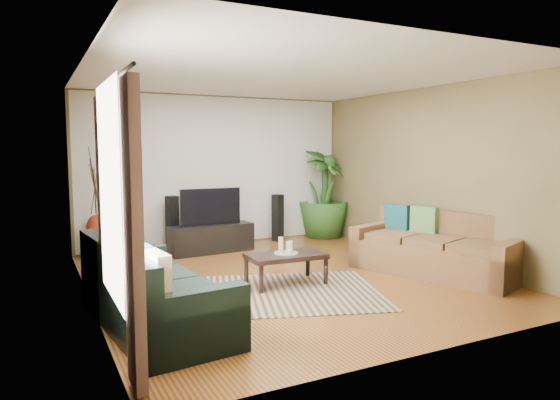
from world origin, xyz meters
TOP-DOWN VIEW (x-y plane):
  - floor at (0.00, 0.00)m, footprint 5.50×5.50m
  - ceiling at (0.00, 0.00)m, footprint 5.50×5.50m
  - wall_back at (0.00, 2.75)m, footprint 5.00×0.00m
  - wall_front at (0.00, -2.75)m, footprint 5.00×0.00m
  - wall_left at (-2.50, 0.00)m, footprint 0.00×5.50m
  - wall_right at (2.50, 0.00)m, footprint 0.00×5.50m
  - backwall_panel at (0.00, 2.74)m, footprint 4.90×0.00m
  - window_pane at (-2.48, -1.60)m, footprint 0.00×1.80m
  - curtain_near at (-2.43, -2.35)m, footprint 0.08×0.35m
  - curtain_far at (-2.43, -0.85)m, footprint 0.08×0.35m
  - curtain_rod at (-2.43, -1.60)m, footprint 0.03×1.90m
  - sofa_left at (-2.00, -1.00)m, footprint 1.18×2.29m
  - sofa_right at (1.97, -0.72)m, footprint 1.70×2.44m
  - area_rug at (-0.45, -0.58)m, footprint 2.95×2.49m
  - coffee_table at (-0.15, -0.28)m, footprint 1.02×0.59m
  - candle_tray at (-0.15, -0.28)m, footprint 0.31×0.31m
  - candle_tall at (-0.21, -0.25)m, footprint 0.06×0.06m
  - candle_mid at (-0.11, -0.32)m, footprint 0.06×0.06m
  - candle_short at (-0.08, -0.22)m, footprint 0.06×0.06m
  - tv_stand at (-0.36, 2.06)m, footprint 1.45×0.54m
  - television at (-0.36, 2.08)m, footprint 1.04×0.06m
  - speaker_left at (-0.91, 2.50)m, footprint 0.21×0.23m
  - speaker_right at (1.11, 2.50)m, footprint 0.21×0.22m
  - potted_plant at (2.12, 2.47)m, footprint 1.30×1.30m
  - plant_pot at (2.12, 2.47)m, footprint 0.32×0.32m
  - pedestal at (-2.14, 2.50)m, footprint 0.39×0.39m
  - vase at (-2.14, 2.50)m, footprint 0.31×0.31m
  - side_table at (-2.02, 1.12)m, footprint 0.59×0.59m

SIDE VIEW (x-z plane):
  - floor at x=0.00m, z-range 0.00..0.00m
  - area_rug at x=-0.45m, z-range 0.00..0.01m
  - plant_pot at x=2.12m, z-range 0.00..0.25m
  - pedestal at x=-2.14m, z-range 0.00..0.33m
  - coffee_table at x=-0.15m, z-range 0.00..0.41m
  - tv_stand at x=-0.36m, z-range 0.00..0.47m
  - side_table at x=-2.02m, z-range 0.00..0.57m
  - candle_tray at x=-0.15m, z-range 0.41..0.42m
  - sofa_left at x=-2.00m, z-range 0.00..0.85m
  - sofa_right at x=1.97m, z-range 0.00..0.85m
  - speaker_right at x=1.11m, z-range 0.00..0.88m
  - speaker_left at x=-0.91m, z-range 0.00..0.95m
  - candle_short at x=-0.08m, z-range 0.42..0.55m
  - vase at x=-2.14m, z-range 0.27..0.70m
  - candle_mid at x=-0.11m, z-range 0.42..0.58m
  - candle_tall at x=-0.21m, z-range 0.42..0.62m
  - television at x=-0.36m, z-range 0.47..1.09m
  - potted_plant at x=2.12m, z-range 0.00..1.74m
  - curtain_near at x=-2.43m, z-range 0.05..2.25m
  - curtain_far at x=-2.43m, z-range 0.05..2.25m
  - wall_left at x=-2.50m, z-range -1.40..4.10m
  - wall_right at x=2.50m, z-range -1.40..4.10m
  - wall_back at x=0.00m, z-range -1.15..3.85m
  - wall_front at x=0.00m, z-range -1.15..3.85m
  - backwall_panel at x=0.00m, z-range -1.10..3.80m
  - window_pane at x=-2.48m, z-range 0.50..2.30m
  - curtain_rod at x=-2.43m, z-range 2.28..2.31m
  - ceiling at x=0.00m, z-range 2.70..2.70m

